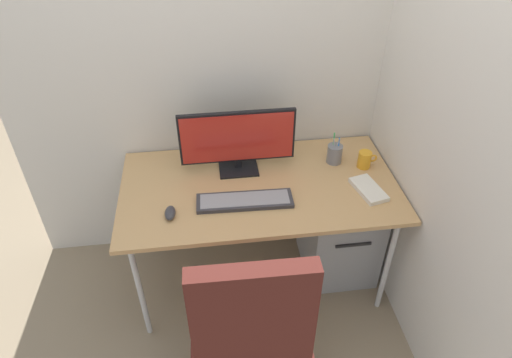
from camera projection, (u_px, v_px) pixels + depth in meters
ground_plane at (259, 275)px, 2.80m from camera, size 8.00×8.00×0.00m
wall_back at (249, 28)px, 2.27m from camera, size 2.64×0.04×2.80m
wall_side_right at (444, 68)px, 1.89m from camera, size 0.04×1.97×2.80m
desk at (259, 191)px, 2.38m from camera, size 1.45×0.77×0.72m
office_chair at (250, 328)px, 1.82m from camera, size 0.56×0.58×1.10m
filing_cabinet at (339, 231)px, 2.70m from camera, size 0.40×0.46×0.58m
monitor at (237, 140)px, 2.36m from camera, size 0.61×0.17×0.35m
keyboard at (245, 201)px, 2.24m from camera, size 0.48×0.15×0.02m
mouse at (170, 213)px, 2.16m from camera, size 0.06×0.10×0.04m
pen_holder at (335, 154)px, 2.49m from camera, size 0.08×0.08×0.18m
notebook at (368, 189)px, 2.31m from camera, size 0.16×0.24×0.03m
coffee_mug at (365, 160)px, 2.46m from camera, size 0.11×0.07×0.09m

